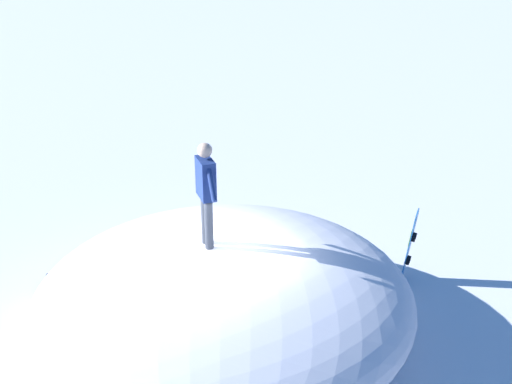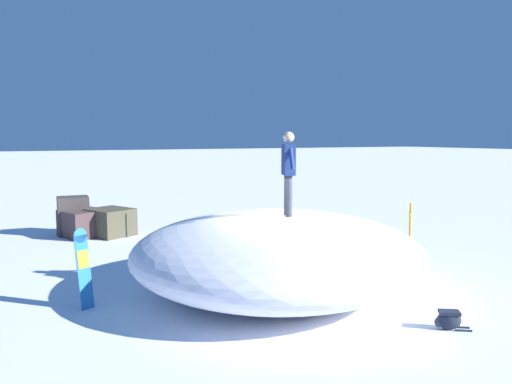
{
  "view_description": "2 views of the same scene",
  "coord_description": "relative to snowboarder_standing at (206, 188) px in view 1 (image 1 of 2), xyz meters",
  "views": [
    {
      "loc": [
        5.22,
        7.54,
        6.64
      ],
      "look_at": [
        -0.51,
        0.65,
        2.78
      ],
      "focal_mm": 44.97,
      "sensor_mm": 36.0,
      "label": 1
    },
    {
      "loc": [
        -5.49,
        -8.99,
        3.35
      ],
      "look_at": [
        -0.63,
        0.36,
        2.19
      ],
      "focal_mm": 35.07,
      "sensor_mm": 36.0,
      "label": 2
    }
  ],
  "objects": [
    {
      "name": "ground",
      "position": [
        0.1,
        0.09,
        -2.72
      ],
      "size": [
        240.0,
        240.0,
        0.0
      ],
      "primitive_type": "plane",
      "color": "white"
    },
    {
      "name": "snowboard_primary_upright",
      "position": [
        -3.99,
        1.11,
        -1.9
      ],
      "size": [
        0.35,
        0.31,
        1.59
      ],
      "color": "#2672BF",
      "rests_on": "ground"
    },
    {
      "name": "backpack_near",
      "position": [
        1.49,
        -2.97,
        -2.55
      ],
      "size": [
        0.62,
        0.51,
        0.34
      ],
      "color": "#1E2333",
      "rests_on": "ground"
    },
    {
      "name": "snow_mound",
      "position": [
        -0.07,
        0.32,
        -1.87
      ],
      "size": [
        8.79,
        8.76,
        1.7
      ],
      "primitive_type": "ellipsoid",
      "rotation": [
        0.0,
        0.0,
        2.17
      ],
      "color": "white",
      "rests_on": "ground"
    },
    {
      "name": "snowboarder_standing",
      "position": [
        0.0,
        0.0,
        0.0
      ],
      "size": [
        0.45,
        1.02,
        1.76
      ],
      "color": "#333842",
      "rests_on": "snow_mound"
    }
  ]
}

